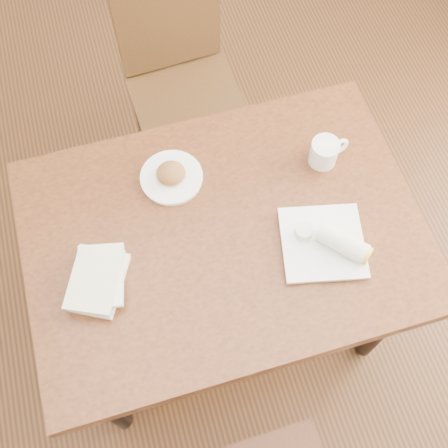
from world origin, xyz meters
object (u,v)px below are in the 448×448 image
object	(u,v)px
table	(224,243)
chair_far	(180,73)
plate_scone	(171,176)
book_stack	(98,279)
coffee_mug	(325,152)
plate_burrito	(329,243)

from	to	relation	value
table	chair_far	distance (m)	0.81
table	chair_far	size ratio (longest dim) A/B	1.24
plate_scone	book_stack	world-z (taller)	plate_scone
chair_far	coffee_mug	bearing A→B (deg)	-63.67
chair_far	plate_scone	bearing A→B (deg)	-105.45
book_stack	plate_burrito	bearing A→B (deg)	-6.66
table	coffee_mug	distance (m)	0.42
table	plate_scone	world-z (taller)	plate_scone
plate_burrito	book_stack	xyz separation A→B (m)	(-0.66, 0.08, 0.00)
coffee_mug	book_stack	world-z (taller)	coffee_mug
chair_far	coffee_mug	distance (m)	0.76
coffee_mug	book_stack	size ratio (longest dim) A/B	0.55
plate_scone	book_stack	size ratio (longest dim) A/B	0.83
coffee_mug	book_stack	xyz separation A→B (m)	(-0.76, -0.21, -0.02)
chair_far	plate_scone	xyz separation A→B (m)	(-0.16, -0.58, 0.22)
plate_scone	plate_burrito	distance (m)	0.52
coffee_mug	book_stack	bearing A→B (deg)	-164.68
coffee_mug	plate_burrito	bearing A→B (deg)	-108.26
plate_burrito	book_stack	size ratio (longest dim) A/B	1.21
book_stack	coffee_mug	bearing A→B (deg)	15.32
plate_scone	plate_burrito	bearing A→B (deg)	-42.46
chair_far	coffee_mug	xyz separation A→B (m)	(0.32, -0.64, 0.25)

